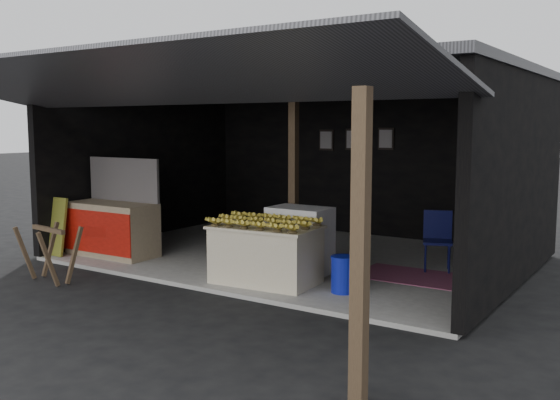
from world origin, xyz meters
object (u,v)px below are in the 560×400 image
Objects in this scene: white_crate at (300,240)px; neighbor_stall at (112,226)px; banana_table at (266,254)px; plastic_chair at (438,235)px; water_barrel at (343,275)px; sawhorse at (49,248)px.

neighbor_stall is at bearing -169.58° from white_crate.
plastic_chair is at bearing 45.80° from banana_table.
banana_table is 3.17m from neighbor_stall.
water_barrel is 2.02m from plastic_chair.
white_crate is 1.23m from water_barrel.
sawhorse is 1.79× the size of water_barrel.
banana_table is 3.36× the size of water_barrel.
plastic_chair reaches higher than water_barrel.
neighbor_stall is at bearing -178.54° from plastic_chair.
sawhorse is 5.62m from plastic_chair.
plastic_chair is at bearing 46.49° from sawhorse.
water_barrel is (4.29, 0.02, -0.26)m from neighbor_stall.
neighbor_stall is 1.82× the size of plastic_chair.
banana_table is at bearing -173.13° from water_barrel.
neighbor_stall reaches higher than water_barrel.
white_crate is 0.60× the size of neighbor_stall.
plastic_chair reaches higher than sawhorse.
neighbor_stall is 3.59× the size of water_barrel.
water_barrel is (1.03, -0.62, -0.26)m from white_crate.
sawhorse is 0.91× the size of plastic_chair.
banana_table is 3.07m from sawhorse.
sawhorse is (-2.78, -2.22, -0.05)m from white_crate.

